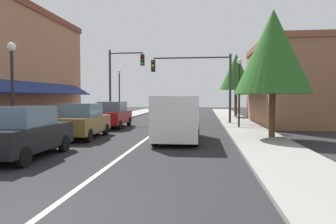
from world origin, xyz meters
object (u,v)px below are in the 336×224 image
(parked_car_third_left, at_px, (113,115))
(traffic_signal_mast_arm, at_px, (201,75))
(street_lamp_right_mid, at_px, (239,81))
(street_lamp_left_far, at_px, (119,86))
(van_in_lane, at_px, (178,117))
(parked_car_nearest_left, at_px, (24,133))
(tree_right_near, at_px, (273,52))
(parked_car_second_left, at_px, (82,121))
(traffic_signal_left_corner, at_px, (121,75))
(tree_right_far, at_px, (236,72))
(street_lamp_left_near, at_px, (12,76))

(parked_car_third_left, xyz_separation_m, traffic_signal_mast_arm, (5.84, 3.38, 2.82))
(street_lamp_right_mid, relative_size, street_lamp_left_far, 0.98)
(parked_car_third_left, relative_size, street_lamp_right_mid, 0.91)
(parked_car_third_left, height_order, street_lamp_left_far, street_lamp_left_far)
(van_in_lane, relative_size, street_lamp_left_far, 1.11)
(parked_car_nearest_left, relative_size, tree_right_near, 0.65)
(parked_car_second_left, bearing_deg, parked_car_nearest_left, -91.56)
(traffic_signal_left_corner, bearing_deg, van_in_lane, -61.69)
(tree_right_far, bearing_deg, traffic_signal_left_corner, -144.40)
(van_in_lane, xyz_separation_m, tree_right_near, (4.52, 0.92, 3.11))
(traffic_signal_mast_arm, distance_m, street_lamp_right_mid, 4.10)
(tree_right_far, bearing_deg, street_lamp_left_far, -165.05)
(tree_right_near, distance_m, tree_right_far, 16.36)
(parked_car_third_left, height_order, tree_right_far, tree_right_far)
(van_in_lane, xyz_separation_m, traffic_signal_mast_arm, (0.97, 9.12, 2.55))
(street_lamp_left_far, bearing_deg, tree_right_far, 14.95)
(tree_right_far, bearing_deg, parked_car_second_left, -118.59)
(parked_car_nearest_left, bearing_deg, traffic_signal_mast_arm, 67.48)
(street_lamp_right_mid, xyz_separation_m, tree_right_far, (0.91, 11.34, 1.48))
(parked_car_nearest_left, xyz_separation_m, street_lamp_left_near, (-1.71, 2.08, 2.06))
(street_lamp_left_near, bearing_deg, street_lamp_right_mid, 40.84)
(van_in_lane, height_order, tree_right_far, tree_right_far)
(parked_car_third_left, distance_m, street_lamp_right_mid, 8.66)
(parked_car_nearest_left, distance_m, tree_right_far, 24.25)
(street_lamp_left_near, height_order, street_lamp_left_far, street_lamp_left_far)
(parked_car_second_left, relative_size, street_lamp_right_mid, 0.91)
(van_in_lane, distance_m, street_lamp_left_far, 15.94)
(parked_car_third_left, relative_size, street_lamp_left_far, 0.89)
(traffic_signal_mast_arm, bearing_deg, parked_car_nearest_left, -112.64)
(parked_car_nearest_left, distance_m, street_lamp_left_near, 3.39)
(parked_car_nearest_left, height_order, traffic_signal_mast_arm, traffic_signal_mast_arm)
(parked_car_third_left, height_order, street_lamp_right_mid, street_lamp_right_mid)
(traffic_signal_left_corner, bearing_deg, tree_right_near, -42.81)
(street_lamp_right_mid, height_order, tree_right_near, tree_right_near)
(parked_car_nearest_left, relative_size, street_lamp_left_near, 0.95)
(street_lamp_left_near, bearing_deg, tree_right_far, 61.30)
(street_lamp_right_mid, bearing_deg, tree_right_far, 85.42)
(street_lamp_left_near, relative_size, tree_right_far, 0.67)
(traffic_signal_mast_arm, height_order, tree_right_near, tree_right_near)
(traffic_signal_left_corner, height_order, street_lamp_left_far, traffic_signal_left_corner)
(traffic_signal_left_corner, relative_size, street_lamp_left_near, 1.37)
(street_lamp_right_mid, relative_size, tree_right_near, 0.72)
(parked_car_third_left, xyz_separation_m, tree_right_near, (9.39, -4.82, 3.37))
(parked_car_third_left, distance_m, street_lamp_left_near, 8.90)
(street_lamp_right_mid, bearing_deg, van_in_lane, -120.45)
(parked_car_third_left, height_order, traffic_signal_mast_arm, traffic_signal_mast_arm)
(van_in_lane, distance_m, traffic_signal_mast_arm, 9.52)
(tree_right_near, bearing_deg, street_lamp_right_mid, 101.54)
(traffic_signal_left_corner, height_order, street_lamp_left_near, traffic_signal_left_corner)
(traffic_signal_mast_arm, xyz_separation_m, traffic_signal_left_corner, (-6.46, 1.08, 0.16))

